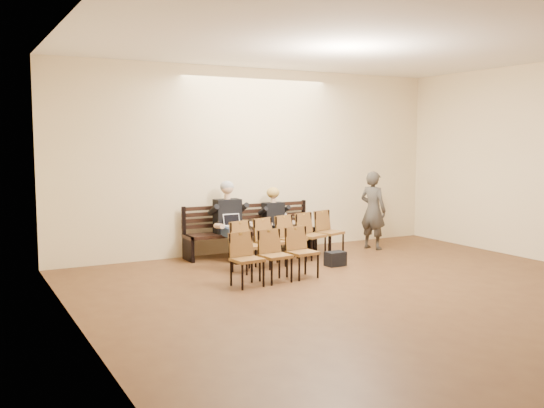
% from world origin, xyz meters
% --- Properties ---
extents(ground, '(10.00, 10.00, 0.00)m').
position_xyz_m(ground, '(0.00, 0.00, 0.00)').
color(ground, brown).
rests_on(ground, ground).
extents(room_walls, '(8.02, 10.01, 3.51)m').
position_xyz_m(room_walls, '(0.00, 0.79, 2.54)').
color(room_walls, beige).
rests_on(room_walls, ground).
extents(bench, '(2.60, 0.90, 0.45)m').
position_xyz_m(bench, '(-0.27, 4.65, 0.23)').
color(bench, black).
rests_on(bench, ground).
extents(seated_man, '(0.59, 0.81, 1.41)m').
position_xyz_m(seated_man, '(-0.78, 4.53, 0.71)').
color(seated_man, black).
rests_on(seated_man, ground).
extents(seated_woman, '(0.48, 0.67, 1.13)m').
position_xyz_m(seated_woman, '(0.17, 4.53, 0.56)').
color(seated_woman, black).
rests_on(seated_woman, ground).
extents(laptop, '(0.34, 0.28, 0.23)m').
position_xyz_m(laptop, '(-0.77, 4.33, 0.57)').
color(laptop, silver).
rests_on(laptop, bench).
extents(water_bottle, '(0.07, 0.07, 0.22)m').
position_xyz_m(water_bottle, '(0.25, 4.28, 0.56)').
color(water_bottle, silver).
rests_on(water_bottle, bench).
extents(bag, '(0.34, 0.24, 0.24)m').
position_xyz_m(bag, '(0.53, 3.04, 0.12)').
color(bag, black).
rests_on(bag, ground).
extents(passerby, '(0.61, 0.75, 1.77)m').
position_xyz_m(passerby, '(2.09, 4.05, 0.88)').
color(passerby, '#35312B').
rests_on(passerby, ground).
extents(chair_row_front, '(1.46, 0.57, 0.79)m').
position_xyz_m(chair_row_front, '(-0.94, 2.48, 0.40)').
color(chair_row_front, brown).
rests_on(chair_row_front, ground).
extents(chair_row_back, '(2.56, 1.20, 0.83)m').
position_xyz_m(chair_row_back, '(0.01, 3.63, 0.41)').
color(chair_row_back, brown).
rests_on(chair_row_back, ground).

